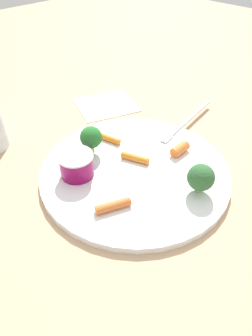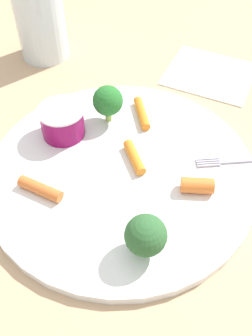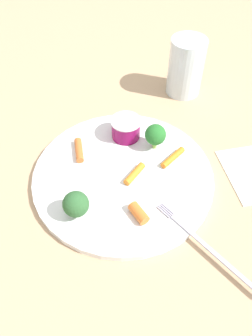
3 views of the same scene
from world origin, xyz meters
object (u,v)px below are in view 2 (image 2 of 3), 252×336
(drinking_glass, at_px, (40,19))
(plate, at_px, (121,172))
(broccoli_floret_0, at_px, (146,236))
(broccoli_floret_1, at_px, (108,101))
(carrot_stick_1, at_px, (142,113))
(carrot_stick_3, at_px, (197,185))
(carrot_stick_2, at_px, (134,157))
(carrot_stick_0, at_px, (40,189))
(napkin, at_px, (210,74))
(sauce_cup, at_px, (62,121))

(drinking_glass, bearing_deg, plate, -61.01)
(broccoli_floret_0, xyz_separation_m, broccoli_floret_1, (-0.05, 0.19, 0.00))
(carrot_stick_1, distance_m, carrot_stick_3, 0.14)
(plate, height_order, carrot_stick_2, carrot_stick_2)
(broccoli_floret_0, xyz_separation_m, drinking_glass, (-0.17, 0.36, 0.02))
(broccoli_floret_1, bearing_deg, plate, -75.48)
(carrot_stick_0, relative_size, carrot_stick_3, 1.47)
(carrot_stick_1, relative_size, carrot_stick_2, 1.13)
(carrot_stick_0, bearing_deg, broccoli_floret_0, -29.36)
(plate, xyz_separation_m, broccoli_floret_0, (0.03, -0.11, 0.03))
(broccoli_floret_1, bearing_deg, drinking_glass, 125.16)
(plate, bearing_deg, broccoli_floret_0, -74.00)
(carrot_stick_1, height_order, napkin, carrot_stick_1)
(carrot_stick_3, bearing_deg, napkin, 81.08)
(carrot_stick_0, xyz_separation_m, carrot_stick_1, (0.11, 0.13, -0.00))
(carrot_stick_0, bearing_deg, broccoli_floret_1, 62.28)
(carrot_stick_1, xyz_separation_m, carrot_stick_2, (-0.01, -0.08, 0.00))
(plate, height_order, carrot_stick_3, carrot_stick_3)
(carrot_stick_1, height_order, drinking_glass, drinking_glass)
(sauce_cup, bearing_deg, carrot_stick_3, -27.13)
(broccoli_floret_1, xyz_separation_m, carrot_stick_2, (0.04, -0.07, -0.03))
(plate, relative_size, sauce_cup, 5.56)
(plate, distance_m, sauce_cup, 0.10)
(broccoli_floret_0, bearing_deg, carrot_stick_2, 97.29)
(broccoli_floret_1, distance_m, carrot_stick_3, 0.16)
(drinking_glass, bearing_deg, carrot_stick_1, -44.37)
(plate, bearing_deg, carrot_stick_3, -17.40)
(carrot_stick_2, bearing_deg, carrot_stick_1, 85.38)
(carrot_stick_2, height_order, napkin, carrot_stick_2)
(carrot_stick_3, bearing_deg, drinking_glass, 129.07)
(carrot_stick_1, bearing_deg, carrot_stick_0, -129.15)
(carrot_stick_1, bearing_deg, carrot_stick_2, -94.62)
(sauce_cup, height_order, carrot_stick_1, sauce_cup)
(carrot_stick_1, xyz_separation_m, drinking_glass, (-0.16, 0.16, 0.04))
(broccoli_floret_0, height_order, carrot_stick_1, broccoli_floret_0)
(carrot_stick_0, relative_size, carrot_stick_2, 1.06)
(plate, distance_m, napkin, 0.24)
(sauce_cup, bearing_deg, carrot_stick_2, -24.90)
(broccoli_floret_0, xyz_separation_m, carrot_stick_0, (-0.12, 0.07, -0.02))
(carrot_stick_3, bearing_deg, broccoli_floret_0, -125.49)
(carrot_stick_1, bearing_deg, plate, -102.92)
(broccoli_floret_1, bearing_deg, carrot_stick_1, 11.93)
(drinking_glass, bearing_deg, carrot_stick_2, -56.96)
(plate, distance_m, carrot_stick_0, 0.10)
(broccoli_floret_0, distance_m, drinking_glass, 0.40)
(carrot_stick_1, bearing_deg, broccoli_floret_0, -87.45)
(plate, relative_size, carrot_stick_1, 5.62)
(sauce_cup, xyz_separation_m, drinking_glass, (-0.06, 0.19, 0.03))
(broccoli_floret_0, relative_size, napkin, 0.39)
(carrot_stick_1, bearing_deg, broccoli_floret_1, -168.07)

